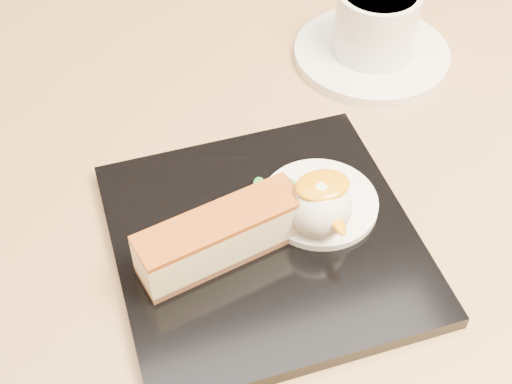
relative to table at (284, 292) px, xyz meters
name	(u,v)px	position (x,y,z in m)	size (l,w,h in m)	color
table	(284,292)	(0.00, 0.00, 0.00)	(0.80, 0.80, 0.72)	black
dessert_plate	(265,241)	(-0.04, -0.05, 0.16)	(0.22, 0.22, 0.01)	black
cheesecake	(221,236)	(-0.08, -0.06, 0.19)	(0.13, 0.06, 0.04)	brown
cream_smear	(319,203)	(0.01, -0.04, 0.17)	(0.09, 0.09, 0.01)	white
ice_cream_scoop	(319,206)	(0.00, -0.06, 0.19)	(0.05, 0.05, 0.05)	white
mango_sauce	(323,185)	(0.00, -0.06, 0.21)	(0.04, 0.03, 0.01)	orange
mint_sprig	(273,186)	(-0.02, -0.01, 0.17)	(0.04, 0.03, 0.00)	#2D8A3D
saucer	(371,54)	(0.13, 0.13, 0.16)	(0.15, 0.15, 0.01)	white
coffee_cup	(378,20)	(0.14, 0.13, 0.20)	(0.10, 0.08, 0.06)	white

